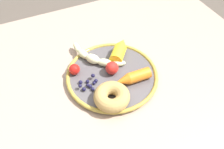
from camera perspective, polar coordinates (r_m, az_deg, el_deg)
The scene contains 9 objects.
dining_table at distance 0.79m, azimuth -0.71°, elevation -6.12°, with size 1.09×0.87×0.77m.
plate at distance 0.72m, azimuth 0.00°, elevation -0.15°, with size 0.28×0.28×0.02m.
banana at distance 0.75m, azimuth -4.37°, elevation 4.14°, with size 0.13×0.17×0.03m.
carrot_orange at distance 0.69m, azimuth 4.99°, elevation -0.78°, with size 0.11×0.04×0.03m.
carrot_yellow at distance 0.76m, azimuth 1.91°, elevation 6.12°, with size 0.10×0.10×0.04m.
donut at distance 0.64m, azimuth -0.06°, elevation -5.44°, with size 0.10×0.10×0.04m, color tan.
blueberry_pile at distance 0.68m, azimuth -5.82°, elevation -2.23°, with size 0.06×0.05×0.02m.
tomato_near at distance 0.70m, azimuth -0.01°, elevation 1.61°, with size 0.04×0.04×0.04m, color red.
tomato_mid at distance 0.71m, azimuth -9.19°, elevation 1.26°, with size 0.03×0.03×0.03m, color red.
Camera 1 is at (-0.18, -0.41, 1.32)m, focal length 37.32 mm.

